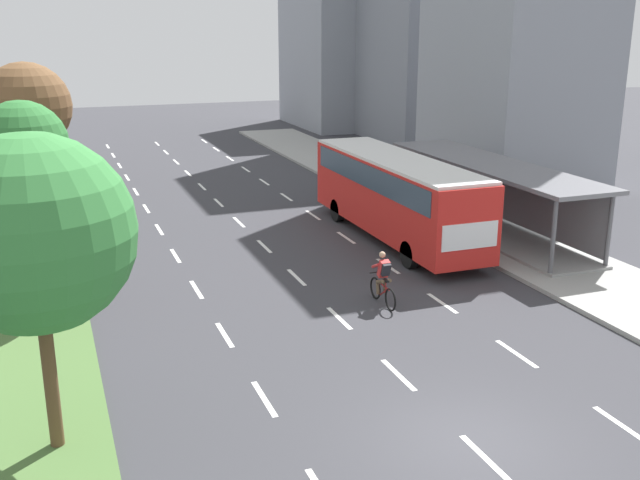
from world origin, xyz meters
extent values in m
plane|color=#38383D|center=(0.00, 0.00, 0.00)|extent=(140.00, 140.00, 0.00)
cube|color=#4C7038|center=(-8.30, 20.00, 0.06)|extent=(2.60, 52.00, 0.12)
cube|color=#9E9E99|center=(9.25, 20.00, 0.07)|extent=(4.50, 52.00, 0.15)
cube|color=white|center=(-3.50, 3.30, 0.00)|extent=(0.14, 1.81, 0.01)
cube|color=white|center=(-3.50, 7.25, 0.00)|extent=(0.14, 1.81, 0.01)
cube|color=white|center=(-3.50, 11.20, 0.00)|extent=(0.14, 1.81, 0.01)
cube|color=white|center=(-3.50, 15.15, 0.00)|extent=(0.14, 1.81, 0.01)
cube|color=white|center=(-3.50, 19.10, 0.00)|extent=(0.14, 1.81, 0.01)
cube|color=white|center=(-3.50, 23.05, 0.00)|extent=(0.14, 1.81, 0.01)
cube|color=white|center=(-3.50, 27.00, 0.00)|extent=(0.14, 1.81, 0.01)
cube|color=white|center=(-3.50, 30.95, 0.00)|extent=(0.14, 1.81, 0.01)
cube|color=white|center=(-3.50, 34.90, 0.00)|extent=(0.14, 1.81, 0.01)
cube|color=white|center=(-3.50, 38.85, 0.00)|extent=(0.14, 1.81, 0.01)
cube|color=white|center=(-3.50, 42.80, 0.00)|extent=(0.14, 1.81, 0.01)
cube|color=white|center=(0.00, -0.65, 0.00)|extent=(0.14, 1.81, 0.01)
cube|color=white|center=(0.00, 3.30, 0.00)|extent=(0.14, 1.81, 0.01)
cube|color=white|center=(0.00, 7.25, 0.00)|extent=(0.14, 1.81, 0.01)
cube|color=white|center=(0.00, 11.20, 0.00)|extent=(0.14, 1.81, 0.01)
cube|color=white|center=(0.00, 15.15, 0.00)|extent=(0.14, 1.81, 0.01)
cube|color=white|center=(0.00, 19.10, 0.00)|extent=(0.14, 1.81, 0.01)
cube|color=white|center=(0.00, 23.05, 0.00)|extent=(0.14, 1.81, 0.01)
cube|color=white|center=(0.00, 27.00, 0.00)|extent=(0.14, 1.81, 0.01)
cube|color=white|center=(0.00, 30.95, 0.00)|extent=(0.14, 1.81, 0.01)
cube|color=white|center=(0.00, 34.90, 0.00)|extent=(0.14, 1.81, 0.01)
cube|color=white|center=(0.00, 38.85, 0.00)|extent=(0.14, 1.81, 0.01)
cube|color=white|center=(0.00, 42.80, 0.00)|extent=(0.14, 1.81, 0.01)
cube|color=white|center=(3.50, -0.65, 0.00)|extent=(0.14, 1.81, 0.01)
cube|color=white|center=(3.50, 3.30, 0.00)|extent=(0.14, 1.81, 0.01)
cube|color=white|center=(3.50, 7.25, 0.00)|extent=(0.14, 1.81, 0.01)
cube|color=white|center=(3.50, 11.20, 0.00)|extent=(0.14, 1.81, 0.01)
cube|color=white|center=(3.50, 15.15, 0.00)|extent=(0.14, 1.81, 0.01)
cube|color=white|center=(3.50, 19.10, 0.00)|extent=(0.14, 1.81, 0.01)
cube|color=white|center=(3.50, 23.05, 0.00)|extent=(0.14, 1.81, 0.01)
cube|color=white|center=(3.50, 27.00, 0.00)|extent=(0.14, 1.81, 0.01)
cube|color=white|center=(3.50, 30.95, 0.00)|extent=(0.14, 1.81, 0.01)
cube|color=white|center=(3.50, 34.90, 0.00)|extent=(0.14, 1.81, 0.01)
cube|color=white|center=(3.50, 38.85, 0.00)|extent=(0.14, 1.81, 0.01)
cube|color=white|center=(3.50, 42.80, 0.00)|extent=(0.14, 1.81, 0.01)
cube|color=gray|center=(9.25, 13.65, 0.20)|extent=(2.60, 11.94, 0.10)
cylinder|color=#56565B|center=(8.07, 7.93, 1.55)|extent=(0.16, 0.16, 2.60)
cylinder|color=#56565B|center=(8.07, 19.37, 1.55)|extent=(0.16, 0.16, 2.60)
cylinder|color=#56565B|center=(10.43, 7.93, 1.55)|extent=(0.16, 0.16, 2.60)
cylinder|color=#56565B|center=(10.43, 19.37, 1.55)|extent=(0.16, 0.16, 2.60)
cube|color=gray|center=(10.49, 13.65, 1.55)|extent=(0.10, 11.34, 2.34)
cube|color=slate|center=(9.25, 13.65, 2.93)|extent=(2.90, 12.34, 0.16)
cube|color=red|center=(5.25, 14.26, 1.85)|extent=(2.50, 11.20, 2.80)
cube|color=#2D3D4C|center=(5.25, 14.26, 2.70)|extent=(2.54, 10.30, 0.90)
cube|color=silver|center=(5.25, 14.26, 3.31)|extent=(2.45, 10.98, 0.12)
cube|color=#2D3D4C|center=(5.25, 19.88, 2.20)|extent=(2.25, 0.06, 1.54)
cube|color=white|center=(5.25, 8.64, 1.65)|extent=(2.12, 0.04, 0.90)
cylinder|color=black|center=(4.15, 17.73, 0.50)|extent=(0.30, 1.00, 1.00)
cylinder|color=black|center=(6.35, 17.73, 0.50)|extent=(0.30, 1.00, 1.00)
cylinder|color=black|center=(4.15, 10.78, 0.50)|extent=(0.30, 1.00, 1.00)
cylinder|color=black|center=(6.35, 10.78, 0.50)|extent=(0.30, 1.00, 1.00)
torus|color=black|center=(1.69, 8.36, 0.36)|extent=(0.06, 0.72, 0.72)
torus|color=black|center=(1.69, 7.26, 0.36)|extent=(0.06, 0.72, 0.72)
cylinder|color=maroon|center=(1.69, 7.81, 0.64)|extent=(0.05, 0.93, 0.05)
cylinder|color=maroon|center=(1.69, 7.71, 0.46)|extent=(0.05, 0.57, 0.42)
cylinder|color=maroon|center=(1.69, 7.61, 0.66)|extent=(0.04, 0.04, 0.40)
cube|color=black|center=(1.69, 7.61, 0.86)|extent=(0.12, 0.24, 0.06)
cylinder|color=black|center=(1.69, 8.31, 0.91)|extent=(0.46, 0.04, 0.04)
cube|color=red|center=(1.69, 7.79, 1.19)|extent=(0.30, 0.36, 0.59)
cube|color=black|center=(1.69, 7.63, 1.21)|extent=(0.26, 0.26, 0.42)
sphere|color=tan|center=(1.69, 7.91, 1.61)|extent=(0.20, 0.20, 0.20)
cylinder|color=brown|center=(1.57, 7.76, 0.79)|extent=(0.12, 0.42, 0.25)
cylinder|color=brown|center=(1.57, 7.93, 0.53)|extent=(0.10, 0.17, 0.41)
cylinder|color=brown|center=(1.81, 7.76, 0.79)|extent=(0.12, 0.42, 0.25)
cylinder|color=brown|center=(1.81, 7.93, 0.53)|extent=(0.10, 0.17, 0.41)
cylinder|color=red|center=(1.52, 8.01, 1.24)|extent=(0.09, 0.47, 0.28)
cylinder|color=red|center=(1.86, 8.01, 1.24)|extent=(0.09, 0.47, 0.28)
cylinder|color=brown|center=(-8.09, 2.75, 1.65)|extent=(0.28, 0.28, 3.06)
sphere|color=#38843D|center=(-8.09, 2.75, 4.64)|extent=(3.88, 3.88, 3.88)
cylinder|color=brown|center=(-8.29, 11.15, 1.27)|extent=(0.28, 0.28, 2.29)
sphere|color=brown|center=(-8.29, 11.15, 3.60)|extent=(3.17, 3.17, 3.17)
cylinder|color=brown|center=(-8.55, 19.55, 1.30)|extent=(0.28, 0.28, 2.36)
sphere|color=#2D7533|center=(-8.55, 19.55, 3.82)|extent=(3.58, 3.58, 3.58)
cylinder|color=brown|center=(-8.37, 27.94, 1.50)|extent=(0.28, 0.28, 2.76)
sphere|color=brown|center=(-8.37, 27.94, 4.51)|extent=(4.36, 4.36, 4.36)
cylinder|color=brown|center=(-8.10, 36.34, 1.59)|extent=(0.28, 0.28, 2.94)
sphere|color=brown|center=(-8.10, 36.34, 4.12)|extent=(2.82, 2.82, 2.82)
cube|color=#8E939E|center=(18.49, 47.75, 6.96)|extent=(11.60, 10.81, 13.91)
camera|label=1|loc=(-7.74, -11.71, 8.46)|focal=41.44mm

